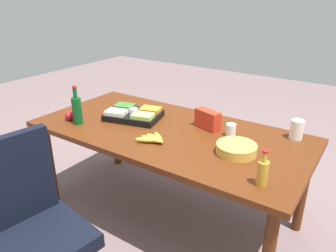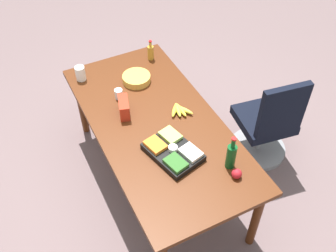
# 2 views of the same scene
# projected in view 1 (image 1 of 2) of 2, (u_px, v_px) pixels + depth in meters

# --- Properties ---
(ground_plane) EXTENTS (10.00, 10.00, 0.00)m
(ground_plane) POSITION_uv_depth(u_px,v_px,m) (168.00, 213.00, 2.69)
(ground_plane) COLOR #705B5C
(conference_table) EXTENTS (2.04, 0.99, 0.76)m
(conference_table) POSITION_uv_depth(u_px,v_px,m) (168.00, 139.00, 2.42)
(conference_table) COLOR #50240E
(conference_table) RESTS_ON ground
(office_chair) EXTENTS (0.56, 0.56, 1.01)m
(office_chair) POSITION_uv_depth(u_px,v_px,m) (39.00, 244.00, 1.83)
(office_chair) COLOR gray
(office_chair) RESTS_ON ground
(veggie_tray) EXTENTS (0.48, 0.39, 0.09)m
(veggie_tray) POSITION_uv_depth(u_px,v_px,m) (134.00, 114.00, 2.59)
(veggie_tray) COLOR black
(veggie_tray) RESTS_ON conference_table
(banana_bunch) EXTENTS (0.20, 0.20, 0.04)m
(banana_bunch) POSITION_uv_depth(u_px,v_px,m) (153.00, 138.00, 2.19)
(banana_bunch) COLOR yellow
(banana_bunch) RESTS_ON conference_table
(paper_cup) EXTENTS (0.08, 0.08, 0.09)m
(paper_cup) POSITION_uv_depth(u_px,v_px,m) (231.00, 130.00, 2.27)
(paper_cup) COLOR white
(paper_cup) RESTS_ON conference_table
(apple_red) EXTENTS (0.10, 0.10, 0.08)m
(apple_red) POSITION_uv_depth(u_px,v_px,m) (70.00, 116.00, 2.55)
(apple_red) COLOR red
(apple_red) RESTS_ON conference_table
(wine_bottle) EXTENTS (0.09, 0.09, 0.30)m
(wine_bottle) POSITION_uv_depth(u_px,v_px,m) (77.00, 110.00, 2.46)
(wine_bottle) COLOR #0E4B1E
(wine_bottle) RESTS_ON conference_table
(chip_bag_red) EXTENTS (0.21, 0.14, 0.14)m
(chip_bag_red) POSITION_uv_depth(u_px,v_px,m) (208.00, 119.00, 2.39)
(chip_bag_red) COLOR red
(chip_bag_red) RESTS_ON conference_table
(mayo_jar) EXTENTS (0.10, 0.10, 0.14)m
(mayo_jar) POSITION_uv_depth(u_px,v_px,m) (297.00, 129.00, 2.22)
(mayo_jar) COLOR white
(mayo_jar) RESTS_ON conference_table
(chip_bowl) EXTENTS (0.31, 0.31, 0.06)m
(chip_bowl) POSITION_uv_depth(u_px,v_px,m) (236.00, 149.00, 2.03)
(chip_bowl) COLOR gold
(chip_bowl) RESTS_ON conference_table
(dressing_bottle) EXTENTS (0.07, 0.07, 0.21)m
(dressing_bottle) POSITION_uv_depth(u_px,v_px,m) (263.00, 172.00, 1.69)
(dressing_bottle) COLOR #C28B2B
(dressing_bottle) RESTS_ON conference_table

